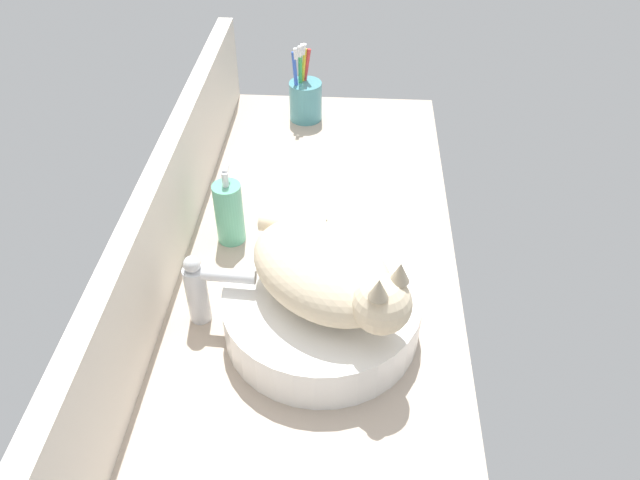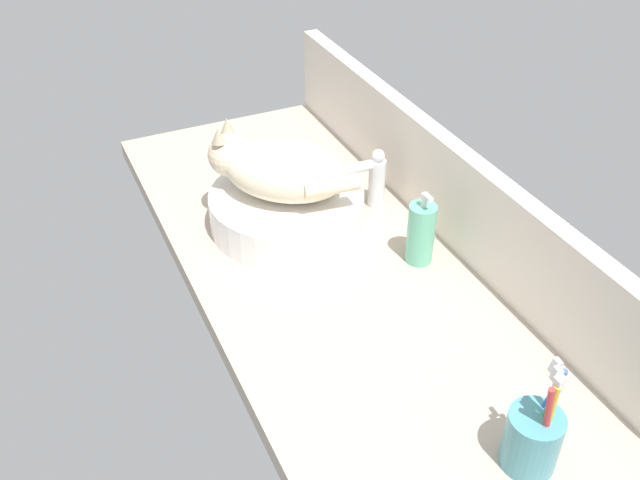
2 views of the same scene
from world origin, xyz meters
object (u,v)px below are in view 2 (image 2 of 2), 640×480
Objects in this scene: cat at (279,168)px; toothbrush_cup at (533,438)px; sink_basin at (287,209)px; soap_dispenser at (421,233)px; faucet at (372,177)px.

cat is 1.60× the size of toothbrush_cup.
sink_basin is 28.77cm from soap_dispenser.
faucet is 68.49cm from toothbrush_cup.
sink_basin is at bearing -173.14° from toothbrush_cup.
faucet is at bearing 170.77° from toothbrush_cup.
faucet is at bearing 178.44° from soap_dispenser.
cat is at bearing -172.36° from toothbrush_cup.
toothbrush_cup is (46.90, -10.42, -1.08)cm from soap_dispenser.
soap_dispenser reaches higher than sink_basin.
sink_basin is 2.33× the size of faucet.
toothbrush_cup is (68.64, 8.26, 1.44)cm from sink_basin.
sink_basin is 9.71cm from cat.
faucet is at bearing 84.59° from cat.
cat is at bearing -138.85° from soap_dispenser.
faucet is 0.86× the size of soap_dispenser.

